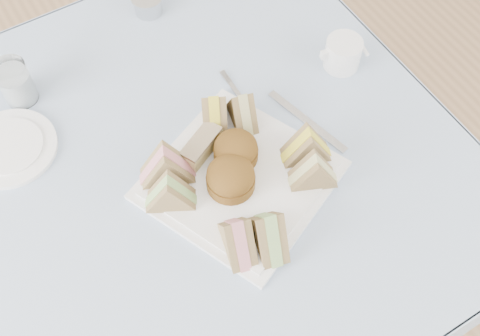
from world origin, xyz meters
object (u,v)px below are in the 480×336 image
table (199,243)px  water_glass (16,83)px  serving_plate (240,180)px  creamer_jug (343,54)px

table → water_glass: size_ratio=9.36×
serving_plate → creamer_jug: bearing=-1.5°
water_glass → serving_plate: bearing=-55.4°
table → creamer_jug: creamer_jug is taller
serving_plate → water_glass: (-0.28, 0.40, 0.04)m
water_glass → table: bearing=-56.0°
serving_plate → water_glass: bearing=101.1°
table → creamer_jug: size_ratio=11.86×
water_glass → creamer_jug: size_ratio=1.27×
serving_plate → creamer_jug: (0.33, 0.13, 0.03)m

